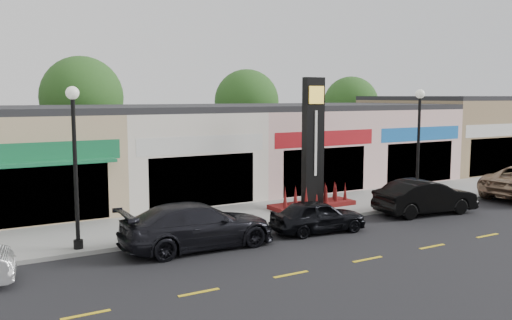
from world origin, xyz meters
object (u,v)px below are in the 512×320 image
object	(u,v)px
lamp_east_near	(419,134)
pylon_sign	(313,162)
car_black_sedan	(318,216)
car_dark_sedan	(198,225)
lamp_west_near	(75,151)
car_black_conv	(425,197)

from	to	relation	value
lamp_east_near	pylon_sign	size ratio (longest dim) A/B	0.91
car_black_sedan	lamp_east_near	bearing A→B (deg)	-69.60
lamp_east_near	car_dark_sedan	world-z (taller)	lamp_east_near
lamp_west_near	pylon_sign	size ratio (longest dim) A/B	0.91
lamp_east_near	car_black_sedan	xyz separation A→B (m)	(-7.28, -1.81, -2.83)
car_dark_sedan	car_black_sedan	bearing A→B (deg)	-93.29
lamp_west_near	car_dark_sedan	size ratio (longest dim) A/B	0.99
lamp_west_near	car_black_sedan	world-z (taller)	lamp_west_near
lamp_east_near	car_black_sedan	size ratio (longest dim) A/B	1.44
lamp_east_near	car_dark_sedan	size ratio (longest dim) A/B	0.99
pylon_sign	car_black_conv	xyz separation A→B (m)	(3.90, -3.26, -1.49)
lamp_west_near	car_black_conv	world-z (taller)	lamp_west_near
pylon_sign	lamp_west_near	bearing A→B (deg)	-171.23
lamp_west_near	car_dark_sedan	xyz separation A→B (m)	(3.77, -1.48, -2.68)
lamp_west_near	lamp_east_near	xyz separation A→B (m)	(16.00, 0.00, 0.00)
car_black_sedan	car_black_conv	bearing A→B (deg)	-81.31
lamp_west_near	car_black_conv	distance (m)	15.22
car_dark_sedan	car_black_conv	distance (m)	11.12
pylon_sign	car_dark_sedan	bearing A→B (deg)	-156.27
pylon_sign	car_black_conv	bearing A→B (deg)	-39.95
pylon_sign	car_black_sedan	distance (m)	4.49
car_dark_sedan	car_black_sedan	size ratio (longest dim) A/B	1.46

